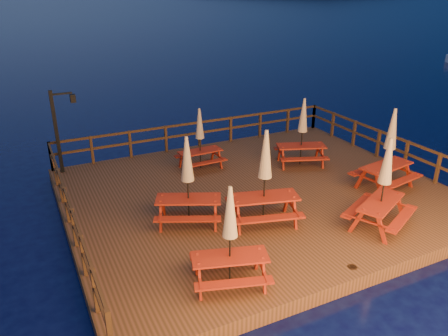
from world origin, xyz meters
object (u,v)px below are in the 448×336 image
at_px(lamp_post, 60,124).
at_px(picnic_table_1, 188,180).
at_px(picnic_table_0, 230,235).
at_px(picnic_table_2, 265,176).

distance_m(lamp_post, picnic_table_1, 6.05).
height_order(lamp_post, picnic_table_0, lamp_post).
bearing_deg(picnic_table_2, lamp_post, 140.97).
xyz_separation_m(picnic_table_0, picnic_table_2, (2.11, 2.06, 0.17)).
bearing_deg(lamp_post, picnic_table_2, -54.38).
relative_size(lamp_post, picnic_table_0, 1.22).
height_order(lamp_post, picnic_table_2, lamp_post).
distance_m(picnic_table_1, picnic_table_2, 2.12).
distance_m(picnic_table_0, picnic_table_1, 2.98).
height_order(picnic_table_1, picnic_table_2, picnic_table_2).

